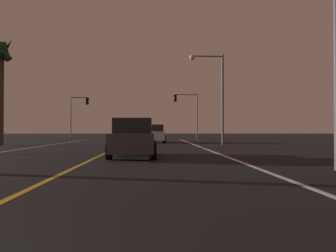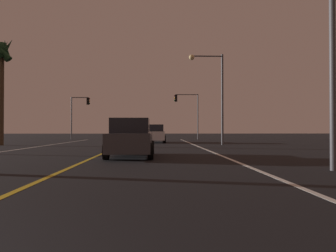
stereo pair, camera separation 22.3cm
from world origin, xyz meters
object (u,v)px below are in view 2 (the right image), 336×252
Objects in this scene: car_lead_same_lane at (131,138)px; traffic_light_near_left at (80,108)px; traffic_light_near_right at (187,106)px; car_ahead_far at (155,134)px; palm_tree_left_mid at (2,59)px; street_lamp_right_far at (214,86)px.

traffic_light_near_left is at bearing 18.44° from car_lead_same_lane.
car_lead_same_lane is 26.14m from traffic_light_near_right.
traffic_light_near_right reaches higher than traffic_light_near_left.
traffic_light_near_left is at bearing 44.04° from car_ahead_far.
traffic_light_near_right is 13.42m from traffic_light_near_left.
car_ahead_far and car_lead_same_lane have the same top height.
traffic_light_near_right is at bearing -0.00° from traffic_light_near_left.
car_ahead_far is 13.91m from traffic_light_near_left.
palm_tree_left_mid is at bearing 43.09° from traffic_light_near_right.
traffic_light_near_left reaches higher than car_ahead_far.
palm_tree_left_mid is at bearing 45.76° from car_lead_same_lane.
street_lamp_right_far is at bearing 92.88° from traffic_light_near_right.
car_ahead_far is 11.07m from traffic_light_near_right.
street_lamp_right_far reaches higher than car_lead_same_lane.
car_ahead_far is 15.73m from car_lead_same_lane.
traffic_light_near_right is 1.08× the size of traffic_light_near_left.
traffic_light_near_right is at bearing 43.09° from palm_tree_left_mid.
car_lead_same_lane is at bearing -71.56° from traffic_light_near_left.
traffic_light_near_right is 0.68× the size of palm_tree_left_mid.
palm_tree_left_mid reaches higher than traffic_light_near_right.
traffic_light_near_left is at bearing -46.14° from street_lamp_right_far.
traffic_light_near_right is at bearing -10.96° from car_lead_same_lane.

